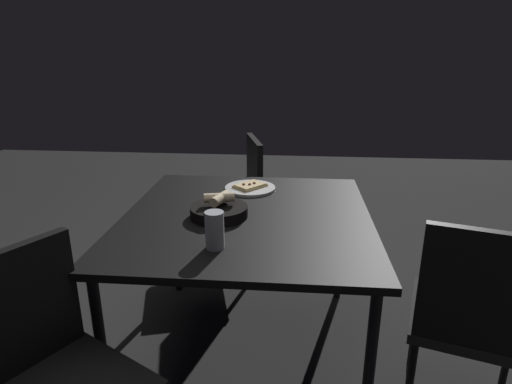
# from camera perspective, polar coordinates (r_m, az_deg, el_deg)

# --- Properties ---
(ground) EXTENTS (8.00, 8.00, 0.00)m
(ground) POSITION_cam_1_polar(r_m,az_deg,el_deg) (2.27, -1.08, -20.02)
(ground) COLOR #292929
(dining_table) EXTENTS (1.08, 1.15, 0.72)m
(dining_table) POSITION_cam_1_polar(r_m,az_deg,el_deg) (1.93, -1.20, -4.43)
(dining_table) COLOR black
(dining_table) RESTS_ON ground
(pizza_plate) EXTENTS (0.26, 0.26, 0.04)m
(pizza_plate) POSITION_cam_1_polar(r_m,az_deg,el_deg) (2.23, -0.78, 0.59)
(pizza_plate) COLOR white
(pizza_plate) RESTS_ON dining_table
(bread_basket) EXTENTS (0.25, 0.25, 0.10)m
(bread_basket) POSITION_cam_1_polar(r_m,az_deg,el_deg) (1.88, -4.96, -2.35)
(bread_basket) COLOR black
(bread_basket) RESTS_ON dining_table
(beer_glass) EXTENTS (0.07, 0.07, 0.14)m
(beer_glass) POSITION_cam_1_polar(r_m,az_deg,el_deg) (1.58, -5.50, -5.35)
(beer_glass) COLOR silver
(beer_glass) RESTS_ON dining_table
(chair_near) EXTENTS (0.54, 0.54, 0.86)m
(chair_near) POSITION_cam_1_polar(r_m,az_deg,el_deg) (2.87, -2.54, -0.22)
(chair_near) COLOR black
(chair_near) RESTS_ON ground
(chair_far) EXTENTS (0.60, 0.60, 0.87)m
(chair_far) POSITION_cam_1_polar(r_m,az_deg,el_deg) (1.52, -26.48, -20.55)
(chair_far) COLOR black
(chair_far) RESTS_ON ground
(chair_spare) EXTENTS (0.55, 0.55, 0.87)m
(chair_spare) POSITION_cam_1_polar(r_m,az_deg,el_deg) (1.81, 27.13, -14.19)
(chair_spare) COLOR #242424
(chair_spare) RESTS_ON ground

